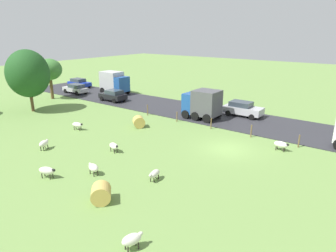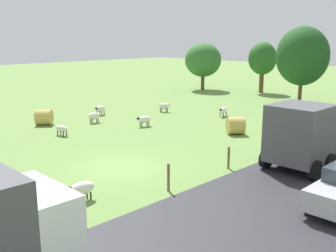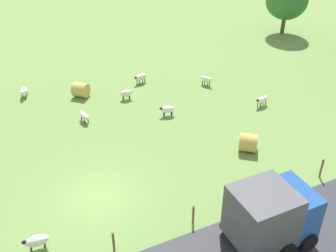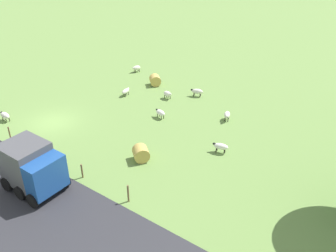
{
  "view_description": "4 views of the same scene",
  "coord_description": "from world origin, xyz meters",
  "px_view_note": "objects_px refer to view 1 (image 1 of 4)",
  "views": [
    {
      "loc": [
        -21.93,
        -9.99,
        9.6
      ],
      "look_at": [
        -0.04,
        6.37,
        0.84
      ],
      "focal_mm": 31.85,
      "sensor_mm": 36.0,
      "label": 1
    },
    {
      "loc": [
        15.43,
        -11.83,
        6.49
      ],
      "look_at": [
        -1.87,
        5.38,
        1.03
      ],
      "focal_mm": 42.67,
      "sensor_mm": 36.0,
      "label": 2
    },
    {
      "loc": [
        16.75,
        -3.64,
        15.31
      ],
      "look_at": [
        -4.02,
        6.23,
        0.66
      ],
      "focal_mm": 42.77,
      "sensor_mm": 36.0,
      "label": 3
    },
    {
      "loc": [
        17.09,
        24.99,
        15.86
      ],
      "look_at": [
        -4.05,
        9.75,
        1.0
      ],
      "focal_mm": 38.98,
      "sensor_mm": 36.0,
      "label": 4
    }
  ],
  "objects_px": {
    "sheep_0": "(281,145)",
    "sheep_1": "(114,146)",
    "sheep_6": "(47,171)",
    "hay_bale_0": "(139,122)",
    "tree_3": "(49,70)",
    "sheep_5": "(44,144)",
    "car_0": "(113,95)",
    "sheep_2": "(154,174)",
    "truck_2": "(202,103)",
    "tree_1": "(28,74)",
    "car_3": "(76,88)",
    "sheep_3": "(77,125)",
    "car_2": "(79,83)",
    "sheep_7": "(132,239)",
    "sheep_4": "(93,168)",
    "hay_bale_1": "(101,193)",
    "car_1": "(243,109)",
    "truck_0": "(114,82)"
  },
  "relations": [
    {
      "from": "sheep_0",
      "to": "sheep_1",
      "type": "bearing_deg",
      "value": 128.06
    },
    {
      "from": "sheep_6",
      "to": "hay_bale_0",
      "type": "bearing_deg",
      "value": 11.96
    },
    {
      "from": "tree_3",
      "to": "sheep_6",
      "type": "bearing_deg",
      "value": -123.65
    },
    {
      "from": "sheep_5",
      "to": "car_0",
      "type": "height_order",
      "value": "car_0"
    },
    {
      "from": "sheep_2",
      "to": "truck_2",
      "type": "distance_m",
      "value": 15.59
    },
    {
      "from": "tree_1",
      "to": "car_3",
      "type": "relative_size",
      "value": 1.68
    },
    {
      "from": "sheep_3",
      "to": "car_2",
      "type": "height_order",
      "value": "car_2"
    },
    {
      "from": "sheep_2",
      "to": "sheep_7",
      "type": "height_order",
      "value": "sheep_7"
    },
    {
      "from": "sheep_2",
      "to": "sheep_5",
      "type": "xyz_separation_m",
      "value": [
        -1.34,
        10.92,
        0.06
      ]
    },
    {
      "from": "sheep_4",
      "to": "sheep_6",
      "type": "xyz_separation_m",
      "value": [
        -2.22,
        2.13,
        0.02
      ]
    },
    {
      "from": "sheep_3",
      "to": "hay_bale_1",
      "type": "bearing_deg",
      "value": -121.73
    },
    {
      "from": "sheep_4",
      "to": "truck_2",
      "type": "distance_m",
      "value": 16.68
    },
    {
      "from": "sheep_0",
      "to": "car_2",
      "type": "distance_m",
      "value": 38.55
    },
    {
      "from": "sheep_7",
      "to": "tree_3",
      "type": "xyz_separation_m",
      "value": [
        16.25,
        31.4,
        3.74
      ]
    },
    {
      "from": "sheep_5",
      "to": "car_0",
      "type": "xyz_separation_m",
      "value": [
        16.12,
        8.72,
        0.34
      ]
    },
    {
      "from": "truck_2",
      "to": "car_2",
      "type": "xyz_separation_m",
      "value": [
        4.0,
        27.47,
        -0.94
      ]
    },
    {
      "from": "hay_bale_0",
      "to": "car_3",
      "type": "height_order",
      "value": "car_3"
    },
    {
      "from": "sheep_3",
      "to": "tree_1",
      "type": "relative_size",
      "value": 0.17
    },
    {
      "from": "sheep_5",
      "to": "car_1",
      "type": "height_order",
      "value": "car_1"
    },
    {
      "from": "car_2",
      "to": "hay_bale_1",
      "type": "bearing_deg",
      "value": -125.54
    },
    {
      "from": "sheep_3",
      "to": "tree_3",
      "type": "xyz_separation_m",
      "value": [
        6.92,
        15.06,
        3.71
      ]
    },
    {
      "from": "hay_bale_0",
      "to": "sheep_1",
      "type": "bearing_deg",
      "value": -155.49
    },
    {
      "from": "sheep_1",
      "to": "sheep_0",
      "type": "bearing_deg",
      "value": -51.94
    },
    {
      "from": "hay_bale_0",
      "to": "truck_2",
      "type": "height_order",
      "value": "truck_2"
    },
    {
      "from": "sheep_7",
      "to": "car_1",
      "type": "distance_m",
      "value": 24.65
    },
    {
      "from": "truck_0",
      "to": "car_2",
      "type": "relative_size",
      "value": 1.0
    },
    {
      "from": "tree_1",
      "to": "car_2",
      "type": "height_order",
      "value": "tree_1"
    },
    {
      "from": "sheep_2",
      "to": "sheep_7",
      "type": "bearing_deg",
      "value": -149.58
    },
    {
      "from": "sheep_0",
      "to": "hay_bale_1",
      "type": "bearing_deg",
      "value": 157.35
    },
    {
      "from": "sheep_0",
      "to": "sheep_5",
      "type": "height_order",
      "value": "sheep_0"
    },
    {
      "from": "truck_0",
      "to": "car_0",
      "type": "distance_m",
      "value": 5.27
    },
    {
      "from": "sheep_6",
      "to": "sheep_2",
      "type": "bearing_deg",
      "value": -55.88
    },
    {
      "from": "hay_bale_1",
      "to": "tree_3",
      "type": "height_order",
      "value": "tree_3"
    },
    {
      "from": "hay_bale_0",
      "to": "car_0",
      "type": "height_order",
      "value": "car_0"
    },
    {
      "from": "sheep_5",
      "to": "sheep_7",
      "type": "relative_size",
      "value": 1.03
    },
    {
      "from": "sheep_6",
      "to": "car_3",
      "type": "relative_size",
      "value": 0.29
    },
    {
      "from": "car_3",
      "to": "hay_bale_0",
      "type": "bearing_deg",
      "value": -109.34
    },
    {
      "from": "truck_2",
      "to": "sheep_3",
      "type": "bearing_deg",
      "value": 144.31
    },
    {
      "from": "sheep_5",
      "to": "tree_1",
      "type": "height_order",
      "value": "tree_1"
    },
    {
      "from": "sheep_0",
      "to": "hay_bale_0",
      "type": "distance_m",
      "value": 13.98
    },
    {
      "from": "tree_1",
      "to": "truck_2",
      "type": "distance_m",
      "value": 21.22
    },
    {
      "from": "sheep_4",
      "to": "car_2",
      "type": "bearing_deg",
      "value": 54.19
    },
    {
      "from": "tree_3",
      "to": "car_3",
      "type": "distance_m",
      "value": 5.61
    },
    {
      "from": "sheep_5",
      "to": "car_3",
      "type": "xyz_separation_m",
      "value": [
        16.29,
        17.52,
        0.3
      ]
    },
    {
      "from": "tree_1",
      "to": "truck_2",
      "type": "xyz_separation_m",
      "value": [
        9.79,
        -18.61,
        -2.88
      ]
    },
    {
      "from": "sheep_5",
      "to": "car_2",
      "type": "bearing_deg",
      "value": 47.07
    },
    {
      "from": "sheep_6",
      "to": "hay_bale_0",
      "type": "distance_m",
      "value": 12.37
    },
    {
      "from": "sheep_5",
      "to": "truck_0",
      "type": "xyz_separation_m",
      "value": [
        19.81,
        12.34,
        1.33
      ]
    },
    {
      "from": "sheep_3",
      "to": "truck_0",
      "type": "xyz_separation_m",
      "value": [
        14.85,
        10.28,
        1.32
      ]
    },
    {
      "from": "sheep_3",
      "to": "tree_3",
      "type": "relative_size",
      "value": 0.22
    }
  ]
}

